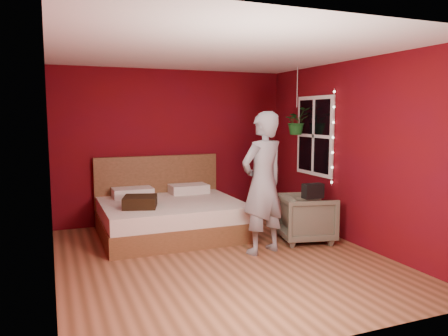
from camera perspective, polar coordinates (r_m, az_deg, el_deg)
floor at (r=5.73m, az=-0.34°, el=-11.71°), size 4.50×4.50×0.00m
room_walls at (r=5.43m, az=-0.35°, el=5.32°), size 4.04×4.54×2.62m
window at (r=7.16m, az=11.74°, el=4.13°), size 0.05×0.97×1.27m
fairy_lights at (r=6.71m, az=14.04°, el=3.89°), size 0.04×0.04×1.45m
bed at (r=6.85m, az=-7.14°, el=-6.05°), size 2.09×1.78×1.15m
person at (r=5.77m, az=5.10°, el=-1.98°), size 0.78×0.62×1.88m
armchair at (r=6.50m, az=10.65°, el=-6.42°), size 0.90×0.88×0.69m
handbag at (r=6.17m, az=11.52°, el=-2.95°), size 0.28×0.14×0.20m
throw_pillow at (r=6.34m, az=-10.90°, el=-4.36°), size 0.57×0.57×0.16m
hanging_plant at (r=7.22m, az=9.46°, el=6.07°), size 0.44×0.39×1.09m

